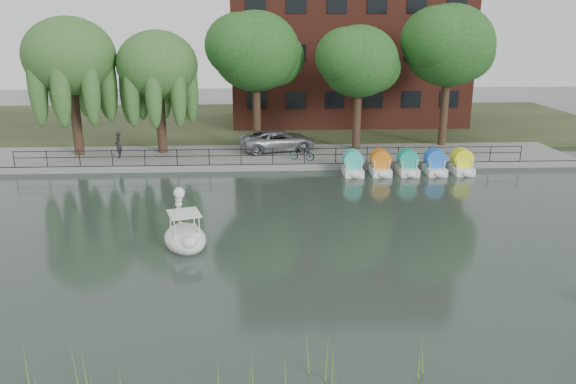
{
  "coord_description": "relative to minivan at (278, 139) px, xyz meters",
  "views": [
    {
      "loc": [
        -0.76,
        -21.28,
        8.93
      ],
      "look_at": [
        0.5,
        4.0,
        1.3
      ],
      "focal_mm": 35.0,
      "sensor_mm": 36.0,
      "label": 1
    }
  ],
  "objects": [
    {
      "name": "kerb",
      "position": [
        -0.47,
        -3.96,
        -1.04
      ],
      "size": [
        40.0,
        0.25,
        0.4
      ],
      "primitive_type": "cube",
      "color": "gray",
      "rests_on": "ground_plane"
    },
    {
      "name": "pedal_boat_row",
      "position": [
        7.8,
        -5.19,
        -0.63
      ],
      "size": [
        7.95,
        1.7,
        1.4
      ],
      "color": "white",
      "rests_on": "ground_plane"
    },
    {
      "name": "land_strip",
      "position": [
        -0.47,
        12.99,
        -1.06
      ],
      "size": [
        60.0,
        22.0,
        0.36
      ],
      "primitive_type": "cube",
      "color": "#47512D",
      "rests_on": "ground_plane"
    },
    {
      "name": "broadleaf_right",
      "position": [
        5.53,
        0.49,
        5.15
      ],
      "size": [
        5.4,
        5.4,
        8.32
      ],
      "color": "#473323",
      "rests_on": "promenade"
    },
    {
      "name": "promenade",
      "position": [
        -0.47,
        -1.01,
        -1.04
      ],
      "size": [
        40.0,
        6.0,
        0.4
      ],
      "primitive_type": "cube",
      "color": "gray",
      "rests_on": "ground_plane"
    },
    {
      "name": "willow_mid",
      "position": [
        -7.97,
        -0.01,
        5.01
      ],
      "size": [
        5.32,
        5.32,
        8.15
      ],
      "color": "#473323",
      "rests_on": "promenade"
    },
    {
      "name": "willow_left",
      "position": [
        -13.47,
        -0.51,
        5.64
      ],
      "size": [
        5.88,
        5.88,
        9.01
      ],
      "color": "#473323",
      "rests_on": "promenade"
    },
    {
      "name": "ground_plane",
      "position": [
        -0.47,
        -17.01,
        -1.24
      ],
      "size": [
        120.0,
        120.0,
        0.0
      ],
      "primitive_type": "plane",
      "color": "#3A4640"
    },
    {
      "name": "swan_boat",
      "position": [
        -4.45,
        -16.2,
        -0.74
      ],
      "size": [
        2.43,
        3.08,
        2.29
      ],
      "rotation": [
        0.0,
        0.0,
        0.3
      ],
      "color": "white",
      "rests_on": "ground_plane"
    },
    {
      "name": "broadleaf_far",
      "position": [
        12.03,
        1.49,
        6.16
      ],
      "size": [
        6.3,
        6.3,
        9.71
      ],
      "color": "#473323",
      "rests_on": "promenade"
    },
    {
      "name": "apartment_building",
      "position": [
        6.53,
        12.95,
        8.12
      ],
      "size": [
        20.0,
        10.07,
        18.0
      ],
      "color": "#4C1E16",
      "rests_on": "land_strip"
    },
    {
      "name": "pedestrian",
      "position": [
        -10.57,
        -1.58,
        0.15
      ],
      "size": [
        0.59,
        0.78,
        1.98
      ],
      "primitive_type": "imported",
      "rotation": [
        0.0,
        0.0,
        4.87
      ],
      "color": "black",
      "rests_on": "promenade"
    },
    {
      "name": "broadleaf_center",
      "position": [
        -1.47,
        0.99,
        5.82
      ],
      "size": [
        6.0,
        6.0,
        9.25
      ],
      "color": "#473323",
      "rests_on": "promenade"
    },
    {
      "name": "minivan",
      "position": [
        0.0,
        0.0,
        0.0
      ],
      "size": [
        4.2,
        6.52,
        1.67
      ],
      "primitive_type": "imported",
      "rotation": [
        0.0,
        0.0,
        1.83
      ],
      "color": "gray",
      "rests_on": "promenade"
    },
    {
      "name": "reed_bank",
      "position": [
        1.53,
        -26.51,
        -0.64
      ],
      "size": [
        24.0,
        2.4,
        1.2
      ],
      "color": "#669938",
      "rests_on": "ground_plane"
    },
    {
      "name": "bicycle",
      "position": [
        1.45,
        -2.93,
        -0.34
      ],
      "size": [
        1.35,
        1.8,
        1.0
      ],
      "primitive_type": "imported",
      "rotation": [
        0.0,
        0.0,
        1.07
      ],
      "color": "gray",
      "rests_on": "promenade"
    },
    {
      "name": "railing",
      "position": [
        -0.47,
        -3.76,
        -0.09
      ],
      "size": [
        32.0,
        0.05,
        1.0
      ],
      "color": "black",
      "rests_on": "promenade"
    }
  ]
}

